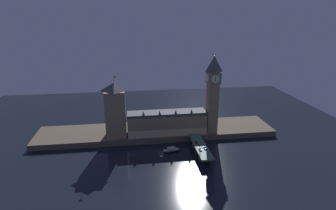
{
  "coord_description": "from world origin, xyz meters",
  "views": [
    {
      "loc": [
        -23.55,
        -205.77,
        109.33
      ],
      "look_at": [
        8.31,
        20.0,
        34.93
      ],
      "focal_mm": 30.0,
      "sensor_mm": 36.0,
      "label": 1
    }
  ],
  "objects_px": {
    "car_southbound_lead": "(205,148)",
    "street_lamp_far": "(191,134)",
    "pedestrian_near_rail": "(200,154)",
    "boat_upstream": "(171,150)",
    "victoria_tower": "(115,109)",
    "car_northbound_lead": "(196,142)",
    "street_lamp_near": "(199,150)",
    "car_northbound_trail": "(200,149)",
    "clock_tower": "(213,92)",
    "street_lamp_mid": "(207,140)",
    "pedestrian_mid_walk": "(206,144)"
  },
  "relations": [
    {
      "from": "car_southbound_lead",
      "to": "street_lamp_far",
      "type": "xyz_separation_m",
      "value": [
        -7.15,
        20.25,
        3.28
      ]
    },
    {
      "from": "pedestrian_near_rail",
      "to": "boat_upstream",
      "type": "xyz_separation_m",
      "value": [
        -18.73,
        22.14,
        -6.36
      ]
    },
    {
      "from": "car_southbound_lead",
      "to": "pedestrian_near_rail",
      "type": "distance_m",
      "value": 12.14
    },
    {
      "from": "victoria_tower",
      "to": "car_northbound_lead",
      "type": "distance_m",
      "value": 75.83
    },
    {
      "from": "car_southbound_lead",
      "to": "street_lamp_near",
      "type": "bearing_deg",
      "value": -127.88
    },
    {
      "from": "street_lamp_near",
      "to": "victoria_tower",
      "type": "bearing_deg",
      "value": 141.83
    },
    {
      "from": "car_northbound_trail",
      "to": "clock_tower",
      "type": "bearing_deg",
      "value": 62.5
    },
    {
      "from": "victoria_tower",
      "to": "pedestrian_near_rail",
      "type": "distance_m",
      "value": 84.5
    },
    {
      "from": "pedestrian_near_rail",
      "to": "clock_tower",
      "type": "bearing_deg",
      "value": 64.61
    },
    {
      "from": "car_northbound_lead",
      "to": "car_northbound_trail",
      "type": "height_order",
      "value": "car_northbound_trail"
    },
    {
      "from": "street_lamp_far",
      "to": "street_lamp_mid",
      "type": "bearing_deg",
      "value": -56.35
    },
    {
      "from": "car_southbound_lead",
      "to": "boat_upstream",
      "type": "relative_size",
      "value": 0.31
    },
    {
      "from": "victoria_tower",
      "to": "pedestrian_near_rail",
      "type": "bearing_deg",
      "value": -38.49
    },
    {
      "from": "car_northbound_lead",
      "to": "car_southbound_lead",
      "type": "height_order",
      "value": "same"
    },
    {
      "from": "clock_tower",
      "to": "street_lamp_far",
      "type": "relative_size",
      "value": 11.26
    },
    {
      "from": "pedestrian_mid_walk",
      "to": "boat_upstream",
      "type": "height_order",
      "value": "pedestrian_mid_walk"
    },
    {
      "from": "victoria_tower",
      "to": "car_northbound_trail",
      "type": "relative_size",
      "value": 12.5
    },
    {
      "from": "pedestrian_mid_walk",
      "to": "car_southbound_lead",
      "type": "bearing_deg",
      "value": -110.96
    },
    {
      "from": "car_northbound_lead",
      "to": "street_lamp_mid",
      "type": "relative_size",
      "value": 0.6
    },
    {
      "from": "car_southbound_lead",
      "to": "boat_upstream",
      "type": "distance_m",
      "value": 28.86
    },
    {
      "from": "pedestrian_near_rail",
      "to": "street_lamp_far",
      "type": "relative_size",
      "value": 0.26
    },
    {
      "from": "street_lamp_mid",
      "to": "street_lamp_near",
      "type": "bearing_deg",
      "value": -123.65
    },
    {
      "from": "street_lamp_near",
      "to": "street_lamp_far",
      "type": "xyz_separation_m",
      "value": [
        0.0,
        29.44,
        -0.36
      ]
    },
    {
      "from": "pedestrian_mid_walk",
      "to": "street_lamp_mid",
      "type": "bearing_deg",
      "value": -40.72
    },
    {
      "from": "car_southbound_lead",
      "to": "clock_tower",
      "type": "bearing_deg",
      "value": 67.16
    },
    {
      "from": "clock_tower",
      "to": "pedestrian_near_rail",
      "type": "xyz_separation_m",
      "value": [
        -22.19,
        -46.75,
        -35.2
      ]
    },
    {
      "from": "street_lamp_near",
      "to": "boat_upstream",
      "type": "height_order",
      "value": "street_lamp_near"
    },
    {
      "from": "pedestrian_near_rail",
      "to": "street_lamp_far",
      "type": "height_order",
      "value": "street_lamp_far"
    },
    {
      "from": "car_northbound_trail",
      "to": "street_lamp_mid",
      "type": "relative_size",
      "value": 0.6
    },
    {
      "from": "pedestrian_near_rail",
      "to": "street_lamp_mid",
      "type": "relative_size",
      "value": 0.22
    },
    {
      "from": "clock_tower",
      "to": "car_northbound_trail",
      "type": "bearing_deg",
      "value": -117.5
    },
    {
      "from": "pedestrian_mid_walk",
      "to": "boat_upstream",
      "type": "distance_m",
      "value": 29.11
    },
    {
      "from": "pedestrian_near_rail",
      "to": "boat_upstream",
      "type": "distance_m",
      "value": 29.69
    },
    {
      "from": "street_lamp_far",
      "to": "clock_tower",
      "type": "bearing_deg",
      "value": 35.99
    },
    {
      "from": "victoria_tower",
      "to": "car_northbound_trail",
      "type": "xyz_separation_m",
      "value": [
        66.15,
        -42.37,
        -21.89
      ]
    },
    {
      "from": "pedestrian_mid_walk",
      "to": "street_lamp_mid",
      "type": "xyz_separation_m",
      "value": [
        0.4,
        -0.34,
        3.71
      ]
    },
    {
      "from": "clock_tower",
      "to": "victoria_tower",
      "type": "height_order",
      "value": "clock_tower"
    },
    {
      "from": "pedestrian_mid_walk",
      "to": "clock_tower",
      "type": "bearing_deg",
      "value": 66.81
    },
    {
      "from": "pedestrian_mid_walk",
      "to": "street_lamp_near",
      "type": "bearing_deg",
      "value": -121.96
    },
    {
      "from": "victoria_tower",
      "to": "street_lamp_mid",
      "type": "relative_size",
      "value": 7.48
    },
    {
      "from": "car_southbound_lead",
      "to": "street_lamp_far",
      "type": "relative_size",
      "value": 0.74
    },
    {
      "from": "car_southbound_lead",
      "to": "victoria_tower",
      "type": "bearing_deg",
      "value": 150.04
    },
    {
      "from": "car_northbound_lead",
      "to": "pedestrian_near_rail",
      "type": "xyz_separation_m",
      "value": [
        -2.25,
        -20.94,
        0.16
      ]
    },
    {
      "from": "victoria_tower",
      "to": "car_southbound_lead",
      "type": "xyz_separation_m",
      "value": [
        70.65,
        -40.73,
        -21.95
      ]
    },
    {
      "from": "clock_tower",
      "to": "street_lamp_near",
      "type": "bearing_deg",
      "value": -116.23
    },
    {
      "from": "boat_upstream",
      "to": "car_southbound_lead",
      "type": "bearing_deg",
      "value": -25.31
    },
    {
      "from": "street_lamp_mid",
      "to": "street_lamp_far",
      "type": "relative_size",
      "value": 1.15
    },
    {
      "from": "clock_tower",
      "to": "pedestrian_mid_walk",
      "type": "distance_m",
      "value": 48.6
    },
    {
      "from": "car_northbound_lead",
      "to": "boat_upstream",
      "type": "relative_size",
      "value": 0.28
    },
    {
      "from": "car_southbound_lead",
      "to": "boat_upstream",
      "type": "height_order",
      "value": "car_southbound_lead"
    }
  ]
}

